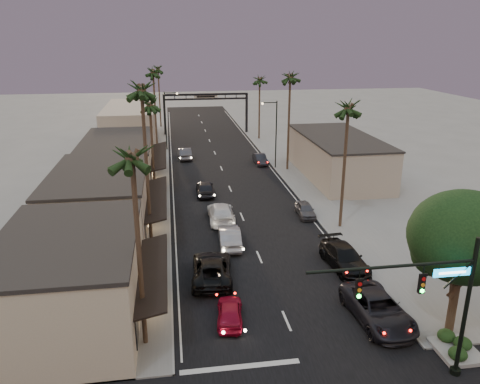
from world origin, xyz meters
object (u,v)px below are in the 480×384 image
object	(u,v)px
corner_tree	(465,240)
arch	(206,103)
curbside_near	(378,309)
curbside_black	(344,257)
palm_lc	(149,101)
oncoming_pickup	(212,268)
palm_far	(158,67)
streetlight_left	(167,116)
palm_rb	(290,74)
oncoming_silver	(230,237)
traffic_signal	(434,291)
palm_lb	(141,85)
palm_ld	(153,70)
palm_ra	(349,103)
palm_rc	(260,77)
oncoming_red	(230,312)
streetlight_right	(274,129)
palm_la	(131,150)

from	to	relation	value
corner_tree	arch	bearing A→B (deg)	98.62
curbside_near	curbside_black	bearing A→B (deg)	82.70
palm_lc	oncoming_pickup	size ratio (longest dim) A/B	1.99
curbside_near	curbside_black	distance (m)	7.14
palm_lc	palm_far	world-z (taller)	palm_far
arch	oncoming_pickup	distance (m)	54.33
streetlight_left	oncoming_pickup	world-z (taller)	streetlight_left
palm_rb	arch	bearing A→B (deg)	108.30
palm_lc	palm_rb	world-z (taller)	palm_rb
streetlight_left	oncoming_silver	world-z (taller)	streetlight_left
traffic_signal	oncoming_silver	distance (m)	19.65
curbside_black	oncoming_silver	bearing A→B (deg)	142.63
palm_far	oncoming_silver	bearing A→B (deg)	-83.71
palm_lc	curbside_near	bearing A→B (deg)	-62.17
palm_lb	curbside_near	world-z (taller)	palm_lb
palm_ld	palm_ra	size ratio (longest dim) A/B	1.08
palm_rc	curbside_black	size ratio (longest dim) A/B	2.11
palm_rc	oncoming_red	world-z (taller)	palm_rc
palm_rb	curbside_near	distance (m)	36.81
palm_rc	palm_lc	bearing A→B (deg)	-121.56
palm_lb	oncoming_red	xyz separation A→B (m)	(5.10, -11.48, -12.72)
palm_lb	oncoming_red	world-z (taller)	palm_lb
corner_tree	palm_far	bearing A→B (deg)	104.14
palm_ld	palm_ra	world-z (taller)	palm_ld
oncoming_red	streetlight_right	bearing A→B (deg)	-99.49
arch	palm_rc	size ratio (longest dim) A/B	1.25
traffic_signal	palm_la	distance (m)	16.42
curbside_near	palm_rb	bearing A→B (deg)	81.81
streetlight_left	palm_ra	xyz separation A→B (m)	(15.52, -34.00, 6.11)
streetlight_right	streetlight_left	distance (m)	18.99
palm_lc	palm_rc	world-z (taller)	same
curbside_near	traffic_signal	bearing A→B (deg)	-91.78
palm_la	streetlight_right	bearing A→B (deg)	66.68
oncoming_pickup	palm_ld	bearing A→B (deg)	-78.25
palm_ra	curbside_black	bearing A→B (deg)	-108.19
streetlight_right	palm_lc	size ratio (longest dim) A/B	0.74
palm_ra	oncoming_pickup	distance (m)	18.36
palm_lb	palm_ra	world-z (taller)	palm_lb
corner_tree	curbside_near	distance (m)	6.67
streetlight_right	palm_lc	bearing A→B (deg)	-149.89
palm_rb	oncoming_pickup	world-z (taller)	palm_rb
oncoming_silver	oncoming_red	bearing A→B (deg)	85.82
palm_la	palm_far	world-z (taller)	same
streetlight_left	streetlight_right	bearing A→B (deg)	-43.21
corner_tree	palm_lb	world-z (taller)	palm_lb
palm_rb	oncoming_pickup	distance (m)	32.83
traffic_signal	oncoming_red	world-z (taller)	traffic_signal
palm_lc	palm_la	bearing A→B (deg)	-90.00
streetlight_right	oncoming_silver	bearing A→B (deg)	-110.98
corner_tree	palm_lc	size ratio (longest dim) A/B	0.72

